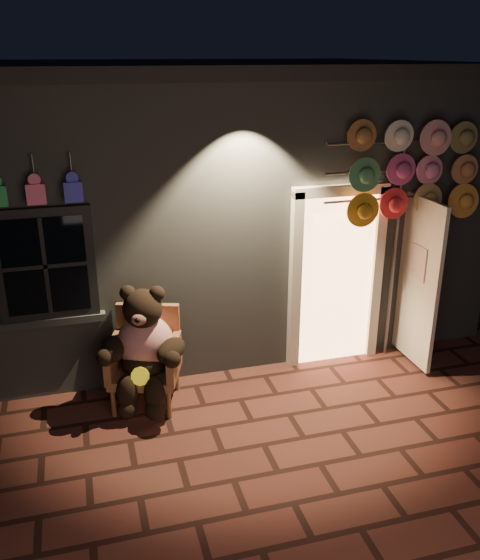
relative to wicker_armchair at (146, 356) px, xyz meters
name	(u,v)px	position (x,y,z in m)	size (l,w,h in m)	color
ground	(264,445)	(0.97, -1.14, -0.52)	(60.00, 60.00, 0.00)	#552920
shop_building	(183,186)	(0.97, 2.85, 1.21)	(7.30, 5.95, 3.51)	slate
wicker_armchair	(146,356)	(0.00, 0.00, 0.00)	(0.87, 0.84, 1.05)	#956239
teddy_bear	(144,348)	(-0.03, -0.13, 0.17)	(0.92, 0.85, 1.33)	red
hat_rack	(413,173)	(3.10, 0.14, 1.79)	(1.85, 0.22, 2.89)	#59595E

